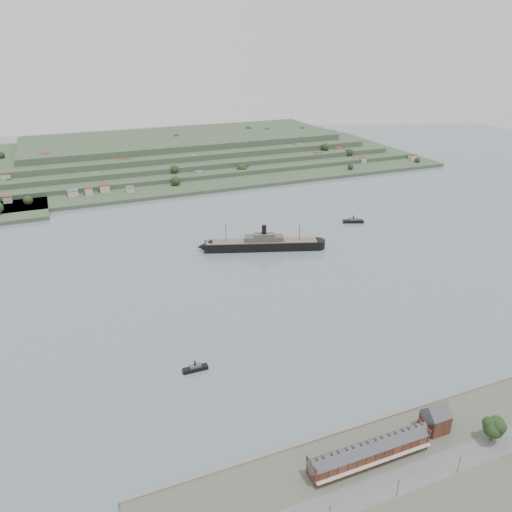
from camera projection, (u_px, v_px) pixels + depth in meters
name	position (u px, v px, depth m)	size (l,w,h in m)	color
ground	(246.00, 288.00, 355.38)	(1400.00, 1400.00, 0.00)	slate
near_shore	(417.00, 489.00, 197.21)	(220.00, 80.00, 2.60)	#4C5142
terrace_row	(370.00, 452.00, 207.19)	(55.60, 9.80, 11.07)	#452118
gabled_building	(436.00, 419.00, 223.07)	(10.40, 10.18, 14.09)	#452118
far_peninsula	(162.00, 155.00, 692.30)	(760.00, 309.00, 30.00)	#354830
steamship	(259.00, 244.00, 416.95)	(104.14, 44.71, 25.81)	black
tugboat	(195.00, 368.00, 267.55)	(13.73, 3.79, 6.16)	black
ferry_east	(353.00, 221.00, 477.85)	(19.99, 11.92, 7.25)	black
fig_tree	(495.00, 427.00, 216.16)	(11.03, 9.55, 12.31)	#462E20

